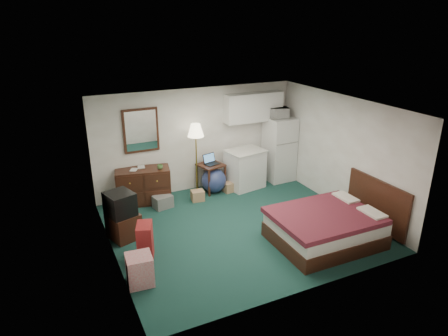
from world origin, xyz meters
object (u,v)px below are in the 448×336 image
dresser (143,186)px  tv_stand (124,226)px  suitcase (145,242)px  desk (211,177)px  fridge (279,149)px  floor_lamp (196,160)px  kitchen_counter (245,169)px  bed (325,228)px

dresser → tv_stand: (-0.76, -1.39, -0.16)m
suitcase → desk: bearing=64.0°
fridge → suitcase: size_ratio=2.45×
tv_stand → dresser: bearing=42.6°
floor_lamp → tv_stand: bearing=-147.5°
kitchen_counter → bed: 2.99m
dresser → desk: size_ratio=1.74×
desk → suitcase: bearing=-149.3°
tv_stand → suitcase: (0.19, -0.89, 0.08)m
desk → fridge: 1.97m
floor_lamp → desk: (0.39, 0.05, -0.53)m
floor_lamp → bed: (1.37, -3.09, -0.57)m
dresser → desk: dresser is taller
desk → kitchen_counter: size_ratio=0.73×
dresser → tv_stand: 1.60m
desk → bed: size_ratio=0.36×
dresser → desk: 1.67m
desk → bed: 3.29m
floor_lamp → fridge: size_ratio=1.06×
fridge → bed: (-0.93, -3.09, -0.52)m
desk → kitchen_counter: kitchen_counter is taller
floor_lamp → suitcase: bearing=-130.2°
desk → suitcase: desk is taller
floor_lamp → desk: 0.66m
dresser → suitcase: (-0.57, -2.28, -0.07)m
kitchen_counter → suitcase: (-3.09, -2.08, -0.13)m
dresser → kitchen_counter: kitchen_counter is taller
tv_stand → suitcase: size_ratio=0.82×
dresser → bed: size_ratio=0.63×
bed → fridge: bearing=73.9°
desk → suitcase: size_ratio=1.02×
floor_lamp → kitchen_counter: size_ratio=1.85×
dresser → floor_lamp: 1.36m
bed → suitcase: (-3.21, 0.91, 0.03)m
desk → suitcase: 3.15m
bed → tv_stand: size_ratio=3.45×
kitchen_counter → tv_stand: 3.50m
dresser → desk: (1.66, -0.05, -0.06)m
bed → tv_stand: (-3.41, 1.80, -0.05)m
dresser → kitchen_counter: size_ratio=1.28×
fridge → floor_lamp: bearing=178.0°
kitchen_counter → tv_stand: bearing=-170.0°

